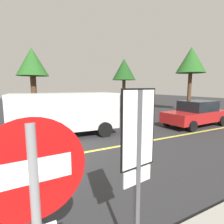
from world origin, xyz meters
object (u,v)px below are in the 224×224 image
(white_van, at_px, (66,112))
(speed_limit_sign, at_px, (138,150))
(stop_sign, at_px, (36,218))
(car_red_near_curb, at_px, (196,113))
(tree_left_verge, at_px, (32,64))
(tree_centre_verge, at_px, (191,61))
(tree_right_verge, at_px, (124,70))

(white_van, bearing_deg, speed_limit_sign, -96.31)
(speed_limit_sign, bearing_deg, white_van, 83.69)
(stop_sign, bearing_deg, car_red_near_curb, 31.94)
(tree_left_verge, relative_size, tree_centre_verge, 0.81)
(tree_left_verge, bearing_deg, car_red_near_curb, -33.08)
(tree_left_verge, bearing_deg, tree_centre_verge, -4.99)
(white_van, xyz_separation_m, tree_right_verge, (6.82, 5.50, 2.80))
(speed_limit_sign, xyz_separation_m, tree_centre_verge, (13.92, 10.55, 3.29))
(stop_sign, distance_m, tree_left_verge, 12.51)
(stop_sign, height_order, white_van, stop_sign)
(white_van, distance_m, tree_left_verge, 5.38)
(stop_sign, distance_m, speed_limit_sign, 1.30)
(speed_limit_sign, xyz_separation_m, tree_right_verge, (7.63, 12.86, 2.31))
(car_red_near_curb, bearing_deg, tree_left_verge, 146.92)
(car_red_near_curb, relative_size, tree_right_verge, 0.91)
(white_van, height_order, car_red_near_curb, white_van)
(tree_left_verge, relative_size, tree_right_verge, 1.00)
(stop_sign, relative_size, white_van, 0.44)
(tree_left_verge, bearing_deg, speed_limit_sign, -88.30)
(stop_sign, distance_m, tree_centre_verge, 19.01)
(tree_right_verge, bearing_deg, white_van, -141.09)
(stop_sign, bearing_deg, speed_limit_sign, 19.83)
(tree_left_verge, xyz_separation_m, tree_centre_verge, (14.27, -1.25, 0.97))
(car_red_near_curb, bearing_deg, white_van, 169.13)
(white_van, xyz_separation_m, tree_left_verge, (-1.16, 4.44, 2.81))
(speed_limit_sign, height_order, tree_left_verge, tree_left_verge)
(stop_sign, distance_m, car_red_near_curb, 11.85)
(speed_limit_sign, bearing_deg, tree_left_verge, 91.70)
(white_van, relative_size, car_red_near_curb, 1.14)
(tree_left_verge, distance_m, tree_centre_verge, 14.35)
(car_red_near_curb, bearing_deg, stop_sign, -148.06)
(tree_centre_verge, bearing_deg, tree_right_verge, 159.79)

